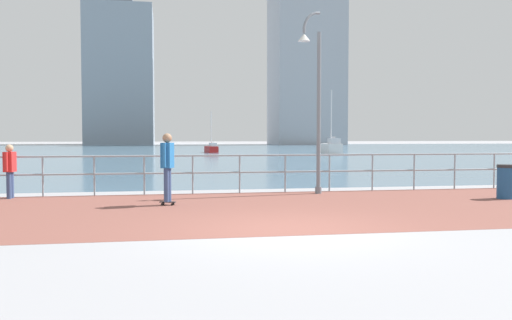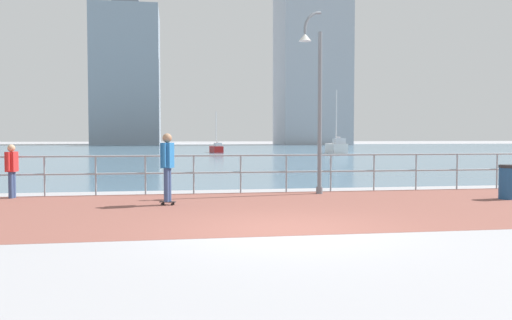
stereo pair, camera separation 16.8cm
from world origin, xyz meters
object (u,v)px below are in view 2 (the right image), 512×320
object	(u,v)px
bystander	(12,167)
trash_bin	(507,182)
lamppost	(315,93)
sailboat_ivory	(216,149)
sailboat_navy	(336,147)
skateboarder	(167,162)

from	to	relation	value
bystander	trash_bin	bearing A→B (deg)	-10.15
lamppost	sailboat_ivory	size ratio (longest dim) A/B	1.27
lamppost	trash_bin	size ratio (longest dim) A/B	5.74
bystander	sailboat_ivory	world-z (taller)	sailboat_ivory
sailboat_navy	sailboat_ivory	bearing A→B (deg)	159.14
sailboat_navy	sailboat_ivory	xyz separation A→B (m)	(-11.38, 4.34, -0.19)
skateboarder	lamppost	bearing A→B (deg)	23.59
skateboarder	sailboat_navy	world-z (taller)	sailboat_navy
skateboarder	bystander	size ratio (longest dim) A/B	1.20
skateboarder	trash_bin	world-z (taller)	skateboarder
lamppost	sailboat_ivory	world-z (taller)	lamppost
trash_bin	sailboat_ivory	size ratio (longest dim) A/B	0.22
skateboarder	bystander	bearing A→B (deg)	152.79
skateboarder	bystander	distance (m)	4.75
sailboat_navy	sailboat_ivory	world-z (taller)	sailboat_navy
lamppost	sailboat_ivory	xyz separation A→B (m)	(0.44, 39.18, -2.55)
skateboarder	sailboat_ivory	world-z (taller)	sailboat_ivory
bystander	sailboat_navy	size ratio (longest dim) A/B	0.24
skateboarder	sailboat_navy	size ratio (longest dim) A/B	0.29
bystander	trash_bin	xyz separation A→B (m)	(13.28, -2.38, -0.39)
trash_bin	bystander	bearing A→B (deg)	169.85
lamppost	bystander	xyz separation A→B (m)	(-8.49, 0.31, -2.10)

